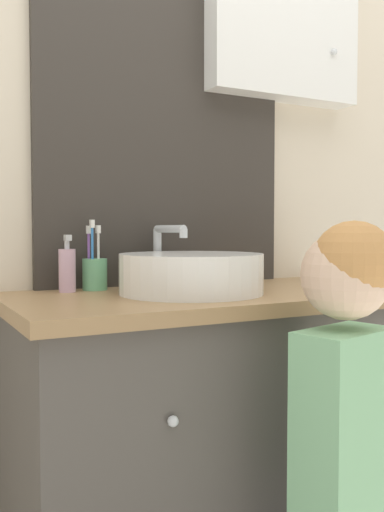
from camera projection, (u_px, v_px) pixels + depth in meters
The scene contains 8 objects.
wall_back at pixel (172, 136), 1.76m from camera, with size 3.20×0.18×2.50m.
vanity_counter at pixel (211, 444), 1.54m from camera, with size 1.06×0.54×0.83m.
sink_basin at pixel (191, 273), 1.48m from camera, with size 0.37×0.43×0.18m.
toothbrush_holder at pixel (95, 272), 1.56m from camera, with size 0.07×0.07×0.19m.
soap_dispenser at pixel (67, 269), 1.51m from camera, with size 0.04×0.04×0.15m.
child_figure at pixel (344, 412), 1.18m from camera, with size 0.24×0.50×1.01m.
teddy_bear at pixel (332, 262), 1.69m from camera, with size 0.08×0.07×0.14m.
drinking_cup at pixel (345, 277), 1.47m from camera, with size 0.06×0.06×0.09m, color silver.
Camera 1 is at (-0.75, -0.98, 0.99)m, focal length 40.00 mm.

